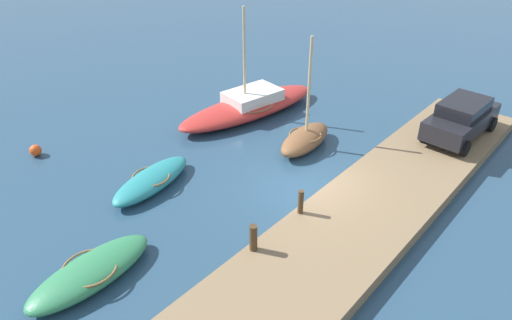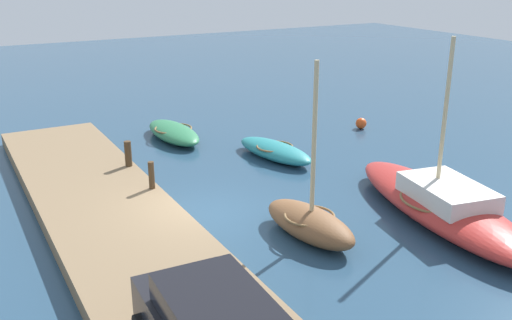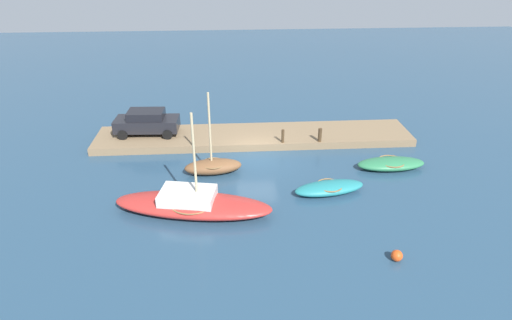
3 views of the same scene
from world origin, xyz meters
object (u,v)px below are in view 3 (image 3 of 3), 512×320
Objects in this scene: mooring_post_mid_west at (283,136)px; parked_car at (147,122)px; rowboat_green at (391,164)px; marker_buoy at (397,256)px; mooring_post_west at (320,135)px; rowboat_teal at (329,188)px; rowboat_brown at (213,166)px; sailboat_red at (192,204)px.

parked_car is (8.75, -1.93, 0.41)m from mooring_post_mid_west.
rowboat_green reaches higher than marker_buoy.
mooring_post_west is at bearing -84.36° from marker_buoy.
mooring_post_mid_west is at bearing -81.57° from rowboat_teal.
rowboat_brown is 1.20× the size of rowboat_green.
marker_buoy is at bearing 107.42° from mooring_post_mid_west.
mooring_post_west is (-0.56, -5.50, 0.60)m from rowboat_teal.
parked_car reaches higher than rowboat_teal.
rowboat_brown is 0.60× the size of sailboat_red.
parked_car is 8.55× the size of marker_buoy.
mooring_post_west is at bearing -127.76° from sailboat_red.
parked_car is (4.40, -4.83, 0.86)m from rowboat_brown.
sailboat_red reaches higher than rowboat_brown.
rowboat_teal is at bearing 28.99° from rowboat_green.
rowboat_green is 4.63× the size of mooring_post_mid_west.
sailboat_red is 9.34× the size of mooring_post_mid_west.
rowboat_brown is 1.21× the size of rowboat_teal.
mooring_post_mid_west is 8.97m from parked_car.
rowboat_green reaches higher than rowboat_teal.
rowboat_brown is 1.16× the size of parked_car.
rowboat_brown is 5.57× the size of mooring_post_mid_west.
sailboat_red is 10.28m from mooring_post_west.
rowboat_brown is 4.06m from sailboat_red.
mooring_post_west is (3.63, -3.04, 0.60)m from rowboat_green.
mooring_post_mid_west is at bearing 169.99° from parked_car.
rowboat_teal is 5.82m from mooring_post_mid_west.
rowboat_green is at bearing -150.94° from sailboat_red.
rowboat_brown is 6.69m from rowboat_teal.
rowboat_green is 0.96× the size of parked_car.
rowboat_green is at bearing 140.06° from mooring_post_west.
rowboat_green is 1.01× the size of rowboat_teal.
sailboat_red is 1.94× the size of parked_car.
rowboat_brown is at bearing -2.24° from rowboat_green.
mooring_post_west is at bearing 180.00° from mooring_post_mid_west.
rowboat_teal is 4.52× the size of mooring_post_west.
rowboat_green is 4.86m from rowboat_teal.
mooring_post_mid_west is 11.57m from marker_buoy.
rowboat_brown reaches higher than mooring_post_mid_west.
sailboat_red reaches higher than rowboat_teal.
rowboat_brown is at bearing 23.35° from mooring_post_west.
marker_buoy is (-1.65, 5.52, -0.07)m from rowboat_teal.
mooring_post_mid_west is (1.81, -5.50, 0.60)m from rowboat_teal.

